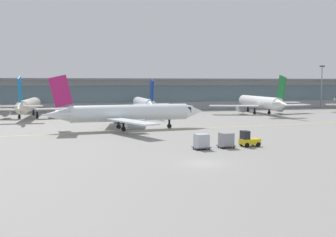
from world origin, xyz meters
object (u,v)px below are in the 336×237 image
(baggage_tug, at_px, (248,140))
(cargo_dolly_lead, at_px, (226,140))
(gate_airplane_2, at_px, (144,104))
(gate_airplane_1, at_px, (29,106))
(gate_airplane_3, at_px, (260,102))
(taxiing_regional_jet, at_px, (128,113))
(cargo_dolly_trailing, at_px, (201,141))
(apron_light_mast_1, at_px, (322,85))

(baggage_tug, relative_size, cargo_dolly_lead, 1.21)
(gate_airplane_2, height_order, baggage_tug, gate_airplane_2)
(gate_airplane_2, xyz_separation_m, cargo_dolly_lead, (0.89, -54.56, -1.75))
(gate_airplane_1, bearing_deg, gate_airplane_3, -88.83)
(gate_airplane_1, bearing_deg, taxiing_regional_jet, -143.51)
(cargo_dolly_trailing, relative_size, apron_light_mast_1, 0.16)
(taxiing_regional_jet, height_order, cargo_dolly_lead, taxiing_regional_jet)
(cargo_dolly_trailing, distance_m, apron_light_mast_1, 94.89)
(gate_airplane_1, xyz_separation_m, apron_light_mast_1, (90.47, 17.12, 4.72))
(gate_airplane_3, bearing_deg, apron_light_mast_1, -57.10)
(cargo_dolly_lead, bearing_deg, baggage_tug, -0.00)
(taxiing_regional_jet, relative_size, cargo_dolly_trailing, 13.01)
(gate_airplane_2, bearing_deg, apron_light_mast_1, -76.62)
(gate_airplane_2, relative_size, cargo_dolly_trailing, 12.46)
(taxiing_regional_jet, height_order, baggage_tug, taxiing_regional_jet)
(gate_airplane_2, xyz_separation_m, gate_airplane_3, (30.83, -4.37, 0.26))
(apron_light_mast_1, bearing_deg, gate_airplane_1, -169.28)
(gate_airplane_3, relative_size, cargo_dolly_lead, 13.65)
(gate_airplane_1, height_order, gate_airplane_3, gate_airplane_3)
(cargo_dolly_trailing, bearing_deg, baggage_tug, -0.00)
(cargo_dolly_trailing, bearing_deg, apron_light_mast_1, 40.65)
(gate_airplane_1, distance_m, cargo_dolly_trailing, 57.82)
(gate_airplane_1, distance_m, gate_airplane_3, 59.04)
(gate_airplane_1, height_order, taxiing_regional_jet, gate_airplane_1)
(gate_airplane_1, bearing_deg, baggage_tug, -145.27)
(taxiing_regional_jet, relative_size, cargo_dolly_lead, 13.01)
(cargo_dolly_lead, relative_size, cargo_dolly_trailing, 1.00)
(taxiing_regional_jet, distance_m, apron_light_mast_1, 84.66)
(apron_light_mast_1, bearing_deg, gate_airplane_2, -167.32)
(gate_airplane_3, bearing_deg, gate_airplane_2, 84.52)
(apron_light_mast_1, bearing_deg, taxiing_regional_jet, -146.99)
(gate_airplane_3, relative_size, taxiing_regional_jet, 1.05)
(baggage_tug, xyz_separation_m, apron_light_mast_1, (58.12, 68.22, 6.77))
(gate_airplane_1, distance_m, gate_airplane_2, 28.37)
(gate_airplane_1, height_order, cargo_dolly_lead, gate_airplane_1)
(gate_airplane_1, relative_size, cargo_dolly_lead, 13.08)
(taxiing_regional_jet, bearing_deg, gate_airplane_3, 29.11)
(gate_airplane_2, bearing_deg, gate_airplane_1, 97.00)
(cargo_dolly_lead, bearing_deg, taxiing_regional_jet, 106.79)
(gate_airplane_1, height_order, cargo_dolly_trailing, gate_airplane_1)
(cargo_dolly_trailing, xyz_separation_m, apron_light_mast_1, (64.87, 68.94, 6.61))
(gate_airplane_3, distance_m, apron_light_mast_1, 36.71)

